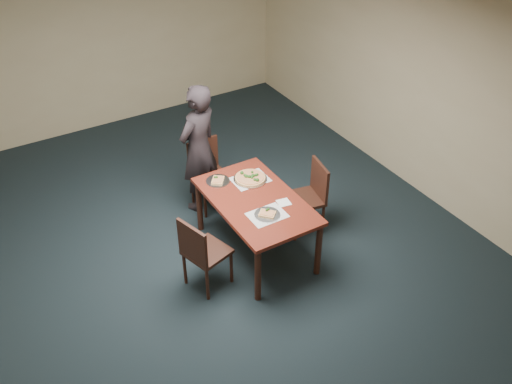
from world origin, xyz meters
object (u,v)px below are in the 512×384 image
chair_far (207,170)px  chair_left (201,251)px  chair_right (310,193)px  slice_plate_near (267,214)px  diner (199,149)px  slice_plate_far (218,180)px  pizza_pan (250,178)px  dining_table (256,206)px

chair_far → chair_left: same height
chair_right → slice_plate_near: size_ratio=3.25×
diner → chair_left: bearing=40.8°
chair_far → slice_plate_far: (-0.16, -0.60, 0.25)m
slice_plate_near → chair_left: bearing=173.2°
chair_far → slice_plate_far: 0.67m
chair_far → slice_plate_far: size_ratio=3.25×
diner → pizza_pan: diner is taller
chair_left → slice_plate_near: (0.76, -0.09, 0.25)m
diner → slice_plate_far: bearing=60.9°
chair_far → chair_left: 1.55m
pizza_pan → dining_table: bearing=-111.1°
pizza_pan → diner: bearing=109.8°
slice_plate_far → chair_right: bearing=-26.6°
chair_left → slice_plate_far: bearing=-55.3°
slice_plate_near → dining_table: bearing=82.0°
chair_right → slice_plate_near: 0.93m
pizza_pan → slice_plate_far: bearing=154.5°
chair_right → pizza_pan: chair_right is taller
chair_far → chair_left: (-0.76, -1.35, 0.00)m
chair_right → slice_plate_far: bearing=-105.9°
chair_far → chair_right: (0.83, -1.10, 0.00)m
slice_plate_near → chair_right: bearing=22.5°
dining_table → pizza_pan: pizza_pan is taller
chair_right → slice_plate_near: (-0.83, -0.34, 0.25)m
dining_table → diner: diner is taller
chair_left → chair_right: 1.61m
chair_far → diner: size_ratio=0.53×
chair_far → dining_table: bearing=-87.9°
diner → slice_plate_near: bearing=70.5°
dining_table → chair_right: 0.80m
dining_table → diner: bearing=96.9°
slice_plate_near → slice_plate_far: size_ratio=1.00×
dining_table → slice_plate_near: 0.33m
diner → slice_plate_far: (-0.06, -0.62, -0.09)m
chair_right → diner: size_ratio=0.53×
chair_left → slice_plate_far: (0.60, 0.75, 0.25)m
chair_left → slice_plate_near: chair_left is taller
chair_left → diner: (0.66, 1.37, 0.34)m
chair_right → slice_plate_far: 1.13m
chair_left → slice_plate_far: size_ratio=3.25×
chair_far → pizza_pan: 0.83m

